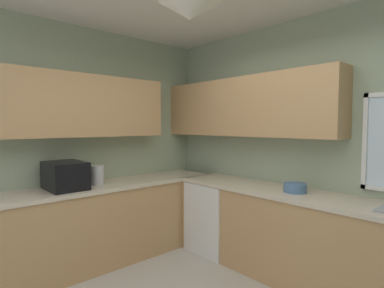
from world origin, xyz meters
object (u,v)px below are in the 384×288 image
Objects in this scene: microwave at (65,175)px; bowl at (295,188)px; dishwasher at (217,216)px; kettle at (98,175)px.

microwave is 2.12× the size of bowl.
microwave is (-0.66, -1.64, 0.62)m from dishwasher.
dishwasher is 1.56m from kettle.
microwave reaches higher than bowl.
dishwasher is 1.17m from bowl.
bowl reaches higher than dishwasher.
bowl is (1.70, 1.67, -0.10)m from microwave.
kettle is (0.02, 0.35, -0.04)m from microwave.
bowl is (1.68, 1.32, -0.06)m from kettle.
microwave reaches higher than dishwasher.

